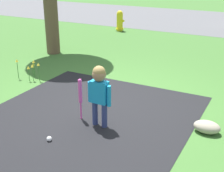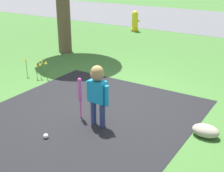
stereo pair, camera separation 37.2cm
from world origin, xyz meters
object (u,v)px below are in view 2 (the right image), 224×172
child (97,87)px  baseball_bat (80,92)px  fire_hydrant (135,21)px  sports_ball (46,136)px

child → baseball_bat: 0.42m
baseball_bat → fire_hydrant: fire_hydrant is taller
baseball_bat → fire_hydrant: (-2.56, 6.49, -0.08)m
baseball_bat → sports_ball: size_ratio=9.25×
baseball_bat → sports_ball: (-0.03, -0.78, -0.41)m
child → fire_hydrant: 7.18m
child → baseball_bat: (-0.38, 0.05, -0.18)m
child → fire_hydrant: bearing=116.2°
child → sports_ball: bearing=-117.0°
sports_ball → fire_hydrant: bearing=109.2°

